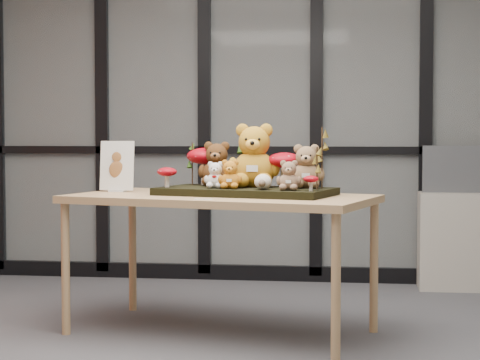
# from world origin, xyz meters

# --- Properties ---
(floor) EXTENTS (5.00, 5.00, 0.00)m
(floor) POSITION_xyz_m (0.00, 0.00, 0.00)
(floor) COLOR #4E4E53
(floor) RESTS_ON ground
(room_shell) EXTENTS (5.00, 5.00, 5.00)m
(room_shell) POSITION_xyz_m (0.00, 0.00, 1.68)
(room_shell) COLOR #B1AFA7
(room_shell) RESTS_ON floor
(glass_partition) EXTENTS (4.90, 0.06, 2.78)m
(glass_partition) POSITION_xyz_m (-0.00, 2.47, 1.42)
(glass_partition) COLOR #2D383F
(glass_partition) RESTS_ON floor
(display_table) EXTENTS (1.92, 1.31, 0.82)m
(display_table) POSITION_xyz_m (-0.03, 0.58, 0.75)
(display_table) COLOR tan
(display_table) RESTS_ON floor
(diorama_tray) EXTENTS (1.10, 0.76, 0.04)m
(diorama_tray) POSITION_xyz_m (0.12, 0.61, 0.84)
(diorama_tray) COLOR black
(diorama_tray) RESTS_ON display_table
(bear_pooh_yellow) EXTENTS (0.38, 0.36, 0.41)m
(bear_pooh_yellow) POSITION_xyz_m (0.16, 0.69, 1.07)
(bear_pooh_yellow) COLOR #BC821F
(bear_pooh_yellow) RESTS_ON diorama_tray
(bear_brown_medium) EXTENTS (0.27, 0.26, 0.30)m
(bear_brown_medium) POSITION_xyz_m (-0.08, 0.78, 1.01)
(bear_brown_medium) COLOR #4D2C13
(bear_brown_medium) RESTS_ON diorama_tray
(bear_tan_back) EXTENTS (0.26, 0.24, 0.28)m
(bear_tan_back) POSITION_xyz_m (0.47, 0.62, 1.00)
(bear_tan_back) COLOR olive
(bear_tan_back) RESTS_ON diorama_tray
(bear_small_yellow) EXTENTS (0.17, 0.16, 0.18)m
(bear_small_yellow) POSITION_xyz_m (0.04, 0.50, 0.95)
(bear_small_yellow) COLOR #C6731A
(bear_small_yellow) RESTS_ON diorama_tray
(bear_white_bow) EXTENTS (0.16, 0.15, 0.17)m
(bear_white_bow) POSITION_xyz_m (-0.05, 0.55, 0.95)
(bear_white_bow) COLOR white
(bear_white_bow) RESTS_ON diorama_tray
(bear_beige_small) EXTENTS (0.17, 0.16, 0.19)m
(bear_beige_small) POSITION_xyz_m (0.39, 0.40, 0.95)
(bear_beige_small) COLOR #8A684D
(bear_beige_small) RESTS_ON diorama_tray
(plush_cream_hedgehog) EXTENTS (0.09, 0.09, 0.10)m
(plush_cream_hedgehog) POSITION_xyz_m (0.24, 0.43, 0.91)
(plush_cream_hedgehog) COLOR white
(plush_cream_hedgehog) RESTS_ON diorama_tray
(mushroom_back_left) EXTENTS (0.23, 0.23, 0.26)m
(mushroom_back_left) POSITION_xyz_m (-0.17, 0.87, 0.99)
(mushroom_back_left) COLOR #93040F
(mushroom_back_left) RESTS_ON diorama_tray
(mushroom_back_right) EXTENTS (0.21, 0.21, 0.23)m
(mushroom_back_right) POSITION_xyz_m (0.34, 0.70, 0.98)
(mushroom_back_right) COLOR #93040F
(mushroom_back_right) RESTS_ON diorama_tray
(mushroom_front_left) EXTENTS (0.12, 0.12, 0.13)m
(mushroom_front_left) POSITION_xyz_m (-0.35, 0.60, 0.93)
(mushroom_front_left) COLOR #93040F
(mushroom_front_left) RESTS_ON diorama_tray
(mushroom_front_right) EXTENTS (0.08, 0.08, 0.09)m
(mushroom_front_right) POSITION_xyz_m (0.51, 0.37, 0.91)
(mushroom_front_right) COLOR #93040F
(mushroom_front_right) RESTS_ON diorama_tray
(sprig_green_far_left) EXTENTS (0.05, 0.05, 0.26)m
(sprig_green_far_left) POSITION_xyz_m (-0.25, 0.84, 0.99)
(sprig_green_far_left) COLOR #183A0D
(sprig_green_far_left) RESTS_ON diorama_tray
(sprig_green_mid_left) EXTENTS (0.05, 0.05, 0.22)m
(sprig_green_mid_left) POSITION_xyz_m (-0.11, 0.86, 0.97)
(sprig_green_mid_left) COLOR #183A0D
(sprig_green_mid_left) RESTS_ON diorama_tray
(sprig_dry_far_right) EXTENTS (0.05, 0.05, 0.36)m
(sprig_dry_far_right) POSITION_xyz_m (0.56, 0.59, 1.04)
(sprig_dry_far_right) COLOR brown
(sprig_dry_far_right) RESTS_ON diorama_tray
(sprig_dry_mid_right) EXTENTS (0.05, 0.05, 0.24)m
(sprig_dry_mid_right) POSITION_xyz_m (0.54, 0.46, 0.98)
(sprig_dry_mid_right) COLOR brown
(sprig_dry_mid_right) RESTS_ON diorama_tray
(sprig_green_centre) EXTENTS (0.05, 0.05, 0.25)m
(sprig_green_centre) POSITION_xyz_m (0.07, 0.82, 0.99)
(sprig_green_centre) COLOR #183A0D
(sprig_green_centre) RESTS_ON diorama_tray
(sign_holder) EXTENTS (0.22, 0.07, 0.32)m
(sign_holder) POSITION_xyz_m (-0.71, 0.79, 0.97)
(sign_holder) COLOR silver
(sign_holder) RESTS_ON display_table
(label_card) EXTENTS (0.10, 0.03, 0.00)m
(label_card) POSITION_xyz_m (-0.07, 0.23, 0.82)
(label_card) COLOR white
(label_card) RESTS_ON display_table
(cabinet) EXTENTS (0.55, 0.32, 0.73)m
(cabinet) POSITION_xyz_m (1.52, 2.27, 0.37)
(cabinet) COLOR #A39D91
(cabinet) RESTS_ON floor
(monitor) EXTENTS (0.50, 0.05, 0.36)m
(monitor) POSITION_xyz_m (1.52, 2.29, 0.91)
(monitor) COLOR #4D5054
(monitor) RESTS_ON cabinet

